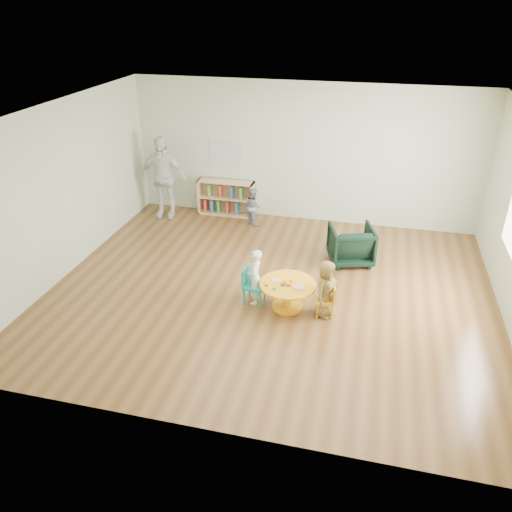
{
  "coord_description": "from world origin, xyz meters",
  "views": [
    {
      "loc": [
        1.4,
        -6.71,
        4.28
      ],
      "look_at": [
        -0.17,
        -0.3,
        0.76
      ],
      "focal_mm": 35.0,
      "sensor_mm": 36.0,
      "label": 1
    }
  ],
  "objects_px": {
    "bookshelf": "(226,198)",
    "adult_caretaker": "(163,177)",
    "armchair": "(351,244)",
    "child_left": "(255,277)",
    "toddler": "(253,206)",
    "activity_table": "(288,291)",
    "kid_chair_left": "(252,284)",
    "child_right": "(326,289)",
    "kid_chair_right": "(328,299)"
  },
  "relations": [
    {
      "from": "bookshelf",
      "to": "child_right",
      "type": "distance_m",
      "value": 4.18
    },
    {
      "from": "kid_chair_right",
      "to": "armchair",
      "type": "relative_size",
      "value": 0.69
    },
    {
      "from": "child_left",
      "to": "adult_caretaker",
      "type": "bearing_deg",
      "value": -142.41
    },
    {
      "from": "activity_table",
      "to": "kid_chair_right",
      "type": "relative_size",
      "value": 1.66
    },
    {
      "from": "armchair",
      "to": "activity_table",
      "type": "bearing_deg",
      "value": 47.67
    },
    {
      "from": "activity_table",
      "to": "child_right",
      "type": "distance_m",
      "value": 0.59
    },
    {
      "from": "toddler",
      "to": "armchair",
      "type": "bearing_deg",
      "value": -169.06
    },
    {
      "from": "kid_chair_left",
      "to": "bookshelf",
      "type": "relative_size",
      "value": 0.49
    },
    {
      "from": "bookshelf",
      "to": "armchair",
      "type": "xyz_separation_m",
      "value": [
        2.77,
        -1.57,
        -0.03
      ]
    },
    {
      "from": "activity_table",
      "to": "child_left",
      "type": "height_order",
      "value": "child_left"
    },
    {
      "from": "bookshelf",
      "to": "adult_caretaker",
      "type": "height_order",
      "value": "adult_caretaker"
    },
    {
      "from": "activity_table",
      "to": "bookshelf",
      "type": "relative_size",
      "value": 0.71
    },
    {
      "from": "child_left",
      "to": "child_right",
      "type": "bearing_deg",
      "value": 79.28
    },
    {
      "from": "adult_caretaker",
      "to": "kid_chair_left",
      "type": "bearing_deg",
      "value": -51.77
    },
    {
      "from": "armchair",
      "to": "toddler",
      "type": "bearing_deg",
      "value": -46.74
    },
    {
      "from": "armchair",
      "to": "child_left",
      "type": "height_order",
      "value": "child_left"
    },
    {
      "from": "kid_chair_right",
      "to": "adult_caretaker",
      "type": "height_order",
      "value": "adult_caretaker"
    },
    {
      "from": "child_left",
      "to": "adult_caretaker",
      "type": "relative_size",
      "value": 0.52
    },
    {
      "from": "child_left",
      "to": "activity_table",
      "type": "bearing_deg",
      "value": 80.08
    },
    {
      "from": "kid_chair_left",
      "to": "kid_chair_right",
      "type": "relative_size",
      "value": 1.15
    },
    {
      "from": "bookshelf",
      "to": "child_left",
      "type": "relative_size",
      "value": 1.34
    },
    {
      "from": "armchair",
      "to": "adult_caretaker",
      "type": "bearing_deg",
      "value": -33.14
    },
    {
      "from": "child_left",
      "to": "child_right",
      "type": "height_order",
      "value": "same"
    },
    {
      "from": "kid_chair_left",
      "to": "toddler",
      "type": "xyz_separation_m",
      "value": [
        -0.7,
        2.86,
        0.07
      ]
    },
    {
      "from": "bookshelf",
      "to": "armchair",
      "type": "height_order",
      "value": "bookshelf"
    },
    {
      "from": "child_right",
      "to": "armchair",
      "type": "bearing_deg",
      "value": 14.37
    },
    {
      "from": "adult_caretaker",
      "to": "armchair",
      "type": "bearing_deg",
      "value": -20.84
    },
    {
      "from": "child_right",
      "to": "adult_caretaker",
      "type": "xyz_separation_m",
      "value": [
        -3.76,
        2.93,
        0.41
      ]
    },
    {
      "from": "bookshelf",
      "to": "toddler",
      "type": "relative_size",
      "value": 1.56
    },
    {
      "from": "armchair",
      "to": "child_left",
      "type": "xyz_separation_m",
      "value": [
        -1.33,
        -1.67,
        0.11
      ]
    },
    {
      "from": "bookshelf",
      "to": "toddler",
      "type": "distance_m",
      "value": 0.79
    },
    {
      "from": "kid_chair_left",
      "to": "armchair",
      "type": "distance_m",
      "value": 2.16
    },
    {
      "from": "activity_table",
      "to": "kid_chair_right",
      "type": "xyz_separation_m",
      "value": [
        0.61,
        -0.05,
        -0.02
      ]
    },
    {
      "from": "toddler",
      "to": "kid_chair_left",
      "type": "bearing_deg",
      "value": 144.46
    },
    {
      "from": "activity_table",
      "to": "toddler",
      "type": "relative_size",
      "value": 1.11
    },
    {
      "from": "bookshelf",
      "to": "adult_caretaker",
      "type": "distance_m",
      "value": 1.39
    },
    {
      "from": "kid_chair_left",
      "to": "child_left",
      "type": "bearing_deg",
      "value": 93.08
    },
    {
      "from": "bookshelf",
      "to": "kid_chair_left",
      "type": "bearing_deg",
      "value": -66.73
    },
    {
      "from": "activity_table",
      "to": "adult_caretaker",
      "type": "distance_m",
      "value": 4.33
    },
    {
      "from": "armchair",
      "to": "kid_chair_left",
      "type": "bearing_deg",
      "value": 33.53
    },
    {
      "from": "bookshelf",
      "to": "child_left",
      "type": "distance_m",
      "value": 3.55
    },
    {
      "from": "activity_table",
      "to": "toddler",
      "type": "distance_m",
      "value": 3.16
    },
    {
      "from": "child_left",
      "to": "toddler",
      "type": "height_order",
      "value": "child_left"
    },
    {
      "from": "kid_chair_left",
      "to": "adult_caretaker",
      "type": "distance_m",
      "value": 3.9
    },
    {
      "from": "toddler",
      "to": "adult_caretaker",
      "type": "height_order",
      "value": "adult_caretaker"
    },
    {
      "from": "activity_table",
      "to": "child_left",
      "type": "xyz_separation_m",
      "value": [
        -0.52,
        0.04,
        0.15
      ]
    },
    {
      "from": "activity_table",
      "to": "adult_caretaker",
      "type": "height_order",
      "value": "adult_caretaker"
    },
    {
      "from": "child_right",
      "to": "toddler",
      "type": "bearing_deg",
      "value": 54.02
    },
    {
      "from": "activity_table",
      "to": "kid_chair_left",
      "type": "height_order",
      "value": "kid_chair_left"
    },
    {
      "from": "kid_chair_right",
      "to": "adult_caretaker",
      "type": "distance_m",
      "value": 4.83
    }
  ]
}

